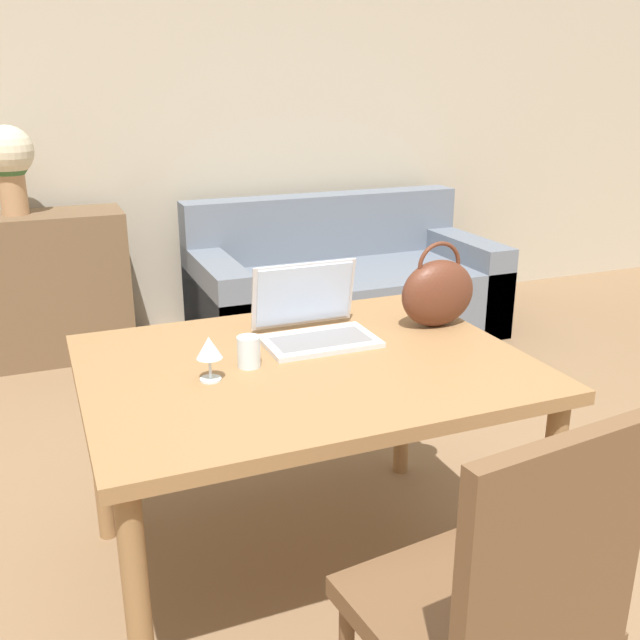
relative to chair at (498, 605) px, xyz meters
The scene contains 10 objects.
wall_back 3.60m from the chair, 88.66° to the left, with size 10.00×0.06×2.70m.
dining_table 0.89m from the chair, 94.27° to the left, with size 1.27×0.98×0.73m.
chair is the anchor object (origin of this frame).
couch 3.11m from the chair, 71.69° to the left, with size 1.82×0.93×0.82m.
sideboard 3.28m from the chair, 104.27° to the left, with size 1.04×0.40×0.83m.
laptop 1.09m from the chair, 88.45° to the left, with size 0.35×0.28×0.23m.
drinking_glass 0.96m from the chair, 104.32° to the left, with size 0.07×0.07×0.09m.
wine_glass 0.96m from the chair, 112.87° to the left, with size 0.07×0.07×0.13m.
handbag 1.15m from the chair, 65.81° to the left, with size 0.26×0.12×0.29m.
flower_vase 3.35m from the chair, 104.63° to the left, with size 0.26×0.26×0.46m.
Camera 1 is at (-0.84, -1.23, 1.52)m, focal length 40.00 mm.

